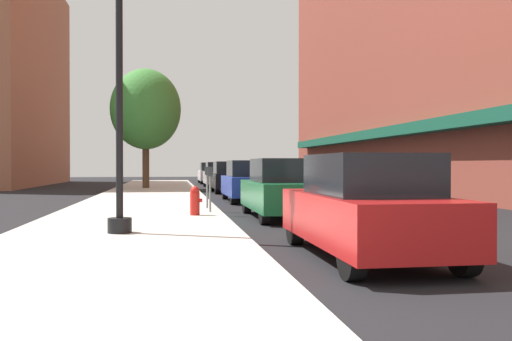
{
  "coord_description": "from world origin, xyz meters",
  "views": [
    {
      "loc": [
        0.93,
        -4.25,
        1.49
      ],
      "look_at": [
        4.4,
        17.8,
        1.25
      ],
      "focal_mm": 37.93,
      "sensor_mm": 36.0,
      "label": 1
    }
  ],
  "objects": [
    {
      "name": "car_silver",
      "position": [
        4.0,
        31.01,
        0.81
      ],
      "size": [
        1.8,
        4.3,
        1.66
      ],
      "rotation": [
        0.0,
        0.0,
        0.0
      ],
      "color": "black",
      "rests_on": "ground"
    },
    {
      "name": "car_blue",
      "position": [
        4.0,
        17.28,
        0.81
      ],
      "size": [
        1.8,
        4.3,
        1.66
      ],
      "rotation": [
        0.0,
        0.0,
        0.03
      ],
      "color": "black",
      "rests_on": "ground"
    },
    {
      "name": "fire_hydrant",
      "position": [
        1.57,
        10.5,
        0.52
      ],
      "size": [
        0.33,
        0.26,
        0.79
      ],
      "color": "red",
      "rests_on": "sidewalk_slab"
    },
    {
      "name": "building_far_background",
      "position": [
        -11.01,
        37.0,
        7.79
      ],
      "size": [
        6.8,
        18.0,
        15.61
      ],
      "color": "#9E6047",
      "rests_on": "ground"
    },
    {
      "name": "sidewalk_slab",
      "position": [
        0.0,
        19.0,
        0.06
      ],
      "size": [
        4.8,
        50.0,
        0.12
      ],
      "primitive_type": "cube",
      "color": "#B7B2A8",
      "rests_on": "ground"
    },
    {
      "name": "car_red",
      "position": [
        4.0,
        3.96,
        0.81
      ],
      "size": [
        1.8,
        4.3,
        1.66
      ],
      "rotation": [
        0.0,
        0.0,
        0.03
      ],
      "color": "black",
      "rests_on": "ground"
    },
    {
      "name": "parking_meter_far",
      "position": [
        2.05,
        12.79,
        0.95
      ],
      "size": [
        0.14,
        0.09,
        1.31
      ],
      "color": "slate",
      "rests_on": "sidewalk_slab"
    },
    {
      "name": "ground_plane",
      "position": [
        4.0,
        18.0,
        0.0
      ],
      "size": [
        90.0,
        90.0,
        0.0
      ],
      "primitive_type": "plane",
      "color": "black"
    },
    {
      "name": "car_black",
      "position": [
        4.0,
        24.5,
        0.81
      ],
      "size": [
        1.8,
        4.3,
        1.66
      ],
      "rotation": [
        0.0,
        0.0,
        0.01
      ],
      "color": "black",
      "rests_on": "ground"
    },
    {
      "name": "lamppost",
      "position": [
        -0.1,
        6.9,
        3.2
      ],
      "size": [
        0.48,
        0.48,
        5.9
      ],
      "color": "black",
      "rests_on": "sidewalk_slab"
    },
    {
      "name": "parking_meter_near",
      "position": [
        2.05,
        11.46,
        0.95
      ],
      "size": [
        0.14,
        0.09,
        1.31
      ],
      "color": "slate",
      "rests_on": "sidewalk_slab"
    },
    {
      "name": "tree_near",
      "position": [
        -0.55,
        28.38,
        4.76
      ],
      "size": [
        4.14,
        4.14,
        7.04
      ],
      "color": "#4C3823",
      "rests_on": "sidewalk_slab"
    },
    {
      "name": "car_white",
      "position": [
        4.0,
        38.36,
        0.81
      ],
      "size": [
        1.8,
        4.3,
        1.66
      ],
      "rotation": [
        0.0,
        0.0,
        0.01
      ],
      "color": "black",
      "rests_on": "ground"
    },
    {
      "name": "car_green",
      "position": [
        4.0,
        10.5,
        0.81
      ],
      "size": [
        1.8,
        4.3,
        1.66
      ],
      "rotation": [
        0.0,
        0.0,
        -0.03
      ],
      "color": "black",
      "rests_on": "ground"
    }
  ]
}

